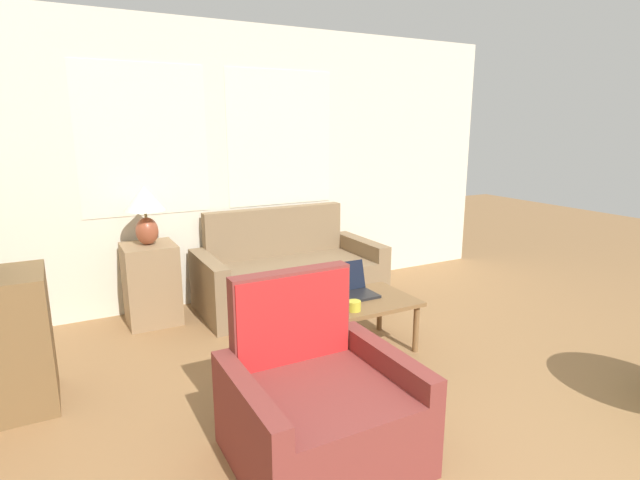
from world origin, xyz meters
TOP-DOWN VIEW (x-y plane):
  - wall_back at (-0.00, 3.73)m, footprint 6.18×0.06m
  - couch at (0.44, 3.30)m, footprint 1.72×0.84m
  - armchair at (-0.38, 1.16)m, footprint 0.89×0.82m
  - side_table at (-0.80, 3.41)m, footprint 0.43×0.43m
  - table_lamp at (-0.80, 3.41)m, footprint 0.33×0.33m
  - coffee_table at (0.46, 2.09)m, footprint 0.86×0.58m
  - laptop at (0.50, 2.21)m, footprint 0.30×0.29m
  - cup_navy at (0.32, 1.92)m, footprint 0.10×0.10m
  - snack_bowl at (0.18, 2.03)m, footprint 0.19×0.19m

SIDE VIEW (x-z plane):
  - couch at x=0.44m, z-range -0.18..0.71m
  - armchair at x=-0.38m, z-range -0.20..0.72m
  - side_table at x=-0.80m, z-range 0.00..0.69m
  - coffee_table at x=0.46m, z-range 0.15..0.55m
  - snack_bowl at x=0.18m, z-range 0.40..0.47m
  - cup_navy at x=0.32m, z-range 0.40..0.47m
  - laptop at x=0.50m, z-range 0.33..0.57m
  - table_lamp at x=-0.80m, z-range 0.77..1.26m
  - wall_back at x=0.00m, z-range 0.01..2.61m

